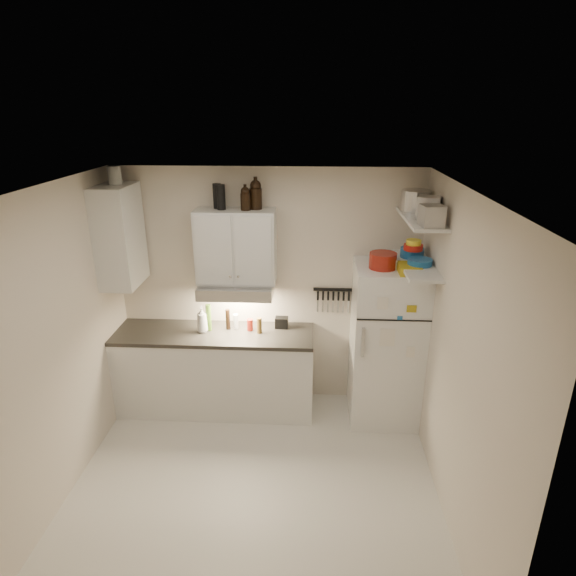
{
  "coord_description": "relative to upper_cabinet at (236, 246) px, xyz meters",
  "views": [
    {
      "loc": [
        0.48,
        -3.33,
        3.15
      ],
      "look_at": [
        0.25,
        0.9,
        1.55
      ],
      "focal_mm": 30.0,
      "sensor_mm": 36.0,
      "label": 1
    }
  ],
  "objects": [
    {
      "name": "vinegar_bottle",
      "position": [
        -0.11,
        -0.05,
        -0.79
      ],
      "size": [
        0.06,
        0.06,
        0.23
      ],
      "primitive_type": "cylinder",
      "rotation": [
        0.0,
        0.0,
        -0.2
      ],
      "color": "black",
      "rests_on": "countertop"
    },
    {
      "name": "ceiling",
      "position": [
        0.3,
        -1.33,
        0.78
      ],
      "size": [
        3.2,
        3.0,
        0.02
      ],
      "primitive_type": "cube",
      "color": "silver",
      "rests_on": "ground"
    },
    {
      "name": "tin_a",
      "position": [
        1.79,
        -0.38,
        0.49
      ],
      "size": [
        0.25,
        0.23,
        0.2
      ],
      "primitive_type": "cube",
      "rotation": [
        0.0,
        0.0,
        -0.33
      ],
      "color": "#AAAAAD",
      "rests_on": "shelf_hi"
    },
    {
      "name": "bowl_orange",
      "position": [
        1.73,
        -0.18,
        0.07
      ],
      "size": [
        0.18,
        0.18,
        0.05
      ],
      "primitive_type": "cylinder",
      "color": "red",
      "rests_on": "bowl_teal"
    },
    {
      "name": "growler_b",
      "position": [
        0.21,
        0.04,
        0.52
      ],
      "size": [
        0.15,
        0.15,
        0.29
      ],
      "primitive_type": null,
      "rotation": [
        0.0,
        0.0,
        0.25
      ],
      "color": "black",
      "rests_on": "upper_cabinet"
    },
    {
      "name": "book_stack",
      "position": [
        1.67,
        -0.38,
        -0.08
      ],
      "size": [
        0.2,
        0.25,
        0.08
      ],
      "primitive_type": "cube",
      "rotation": [
        0.0,
        0.0,
        -0.01
      ],
      "color": "#AF9515",
      "rests_on": "fridge"
    },
    {
      "name": "right_wall",
      "position": [
        1.91,
        -1.33,
        -0.53
      ],
      "size": [
        0.02,
        3.0,
        2.6
      ],
      "primitive_type": "cube",
      "color": "beige",
      "rests_on": "ground"
    },
    {
      "name": "left_wall",
      "position": [
        -1.31,
        -1.33,
        -0.53
      ],
      "size": [
        0.02,
        3.0,
        2.6
      ],
      "primitive_type": "cube",
      "color": "beige",
      "rests_on": "ground"
    },
    {
      "name": "knife_strip",
      "position": [
        1.0,
        0.15,
        -0.51
      ],
      "size": [
        0.42,
        0.02,
        0.03
      ],
      "primitive_type": "cube",
      "color": "black",
      "rests_on": "back_wall"
    },
    {
      "name": "clear_bottle",
      "position": [
        -0.03,
        -0.02,
        -0.82
      ],
      "size": [
        0.06,
        0.06,
        0.16
      ],
      "primitive_type": "cylinder",
      "rotation": [
        0.0,
        0.0,
        0.08
      ],
      "color": "silver",
      "rests_on": "countertop"
    },
    {
      "name": "side_cabinet",
      "position": [
        -1.14,
        -0.14,
        0.12
      ],
      "size": [
        0.33,
        0.55,
        1.0
      ],
      "primitive_type": "cube",
      "color": "silver",
      "rests_on": "left_wall"
    },
    {
      "name": "dutch_oven",
      "position": [
        1.45,
        -0.24,
        -0.05
      ],
      "size": [
        0.32,
        0.32,
        0.15
      ],
      "primitive_type": "cylinder",
      "rotation": [
        0.0,
        0.0,
        -0.29
      ],
      "color": "maroon",
      "rests_on": "fridge"
    },
    {
      "name": "floor",
      "position": [
        0.3,
        -1.33,
        -1.84
      ],
      "size": [
        3.2,
        3.0,
        0.02
      ],
      "primitive_type": "cube",
      "color": "silver",
      "rests_on": "ground"
    },
    {
      "name": "pepper_mill",
      "position": [
        0.23,
        -0.12,
        -0.82
      ],
      "size": [
        0.06,
        0.06,
        0.17
      ],
      "primitive_type": "cylinder",
      "rotation": [
        0.0,
        0.0,
        -0.19
      ],
      "color": "brown",
      "rests_on": "countertop"
    },
    {
      "name": "bowl_teal",
      "position": [
        1.74,
        -0.11,
        -0.0
      ],
      "size": [
        0.23,
        0.23,
        0.09
      ],
      "primitive_type": "cylinder",
      "color": "#1D5E9F",
      "rests_on": "shelf_lo"
    },
    {
      "name": "caddy",
      "position": [
        0.46,
        0.02,
        -0.85
      ],
      "size": [
        0.14,
        0.1,
        0.12
      ],
      "primitive_type": "cube",
      "rotation": [
        0.0,
        0.0,
        -0.04
      ],
      "color": "black",
      "rests_on": "countertop"
    },
    {
      "name": "soap_bottle",
      "position": [
        -0.37,
        -0.13,
        -0.74
      ],
      "size": [
        0.14,
        0.14,
        0.32
      ],
      "primitive_type": "imported",
      "rotation": [
        0.0,
        0.0,
        0.18
      ],
      "color": "silver",
      "rests_on": "countertop"
    },
    {
      "name": "shelf_lo",
      "position": [
        1.75,
        -0.31,
        -0.07
      ],
      "size": [
        0.3,
        0.95,
        0.03
      ],
      "primitive_type": "cube",
      "color": "silver",
      "rests_on": "right_wall"
    },
    {
      "name": "plates",
      "position": [
        1.77,
        -0.36,
        -0.02
      ],
      "size": [
        0.24,
        0.24,
        0.06
      ],
      "primitive_type": "cylinder",
      "rotation": [
        0.0,
        0.0,
        -0.07
      ],
      "color": "#1D5E9F",
      "rests_on": "shelf_lo"
    },
    {
      "name": "tin_b",
      "position": [
        1.76,
        -0.67,
        0.48
      ],
      "size": [
        0.2,
        0.2,
        0.18
      ],
      "primitive_type": "cube",
      "rotation": [
        0.0,
        0.0,
        0.13
      ],
      "color": "#AAAAAD",
      "rests_on": "shelf_hi"
    },
    {
      "name": "spice_jar",
      "position": [
        1.55,
        -0.28,
        -0.08
      ],
      "size": [
        0.06,
        0.06,
        0.09
      ],
      "primitive_type": "cylinder",
      "rotation": [
        0.0,
        0.0,
        -0.08
      ],
      "color": "silver",
      "rests_on": "fridge"
    },
    {
      "name": "oil_bottle",
      "position": [
        -0.31,
        -0.09,
        -0.76
      ],
      "size": [
        0.07,
        0.07,
        0.29
      ],
      "primitive_type": "cylinder",
      "rotation": [
        0.0,
        0.0,
        0.22
      ],
      "color": "#44701C",
      "rests_on": "countertop"
    },
    {
      "name": "fridge",
      "position": [
        1.55,
        -0.18,
        -0.98
      ],
      "size": [
        0.7,
        0.68,
        1.7
      ],
      "primitive_type": "cube",
      "color": "white",
      "rests_on": "floor"
    },
    {
      "name": "countertop",
      "position": [
        -0.25,
        -0.14,
        -0.93
      ],
      "size": [
        2.1,
        0.62,
        0.04
      ],
      "primitive_type": "cube",
      "color": "#2B2824",
      "rests_on": "base_cabinet"
    },
    {
      "name": "stock_pot",
      "position": [
        1.74,
        -0.04,
        0.49
      ],
      "size": [
        0.37,
        0.37,
        0.2
      ],
      "primitive_type": "cylinder",
      "rotation": [
        0.0,
        0.0,
        -0.43
      ],
      "color": "silver",
      "rests_on": "shelf_hi"
    },
    {
      "name": "base_cabinet",
      "position": [
        -0.25,
        -0.14,
        -1.39
      ],
      "size": [
        2.1,
        0.6,
        0.88
      ],
      "primitive_type": "cube",
      "color": "silver",
      "rests_on": "floor"
    },
    {
      "name": "shelf_hi",
      "position": [
        1.75,
        -0.31,
        0.38
      ],
      "size": [
        0.3,
        0.95,
        0.03
      ],
      "primitive_type": "cube",
      "color": "silver",
      "rests_on": "right_wall"
    },
    {
      "name": "red_jar",
      "position": [
        0.13,
        -0.07,
        -0.84
      ],
      "size": [
        0.08,
        0.08,
        0.13
      ],
      "primitive_type": "cylinder",
      "rotation": [
        0.0,
        0.0,
        0.4
      ],
      "color": "maroon",
      "rests_on": "countertop"
    },
    {
      "name": "thermos_a",
      "position": [
        -0.13,
        -0.0,
        0.5
      ],
      "size": [
        0.09,
        0.09,
        0.24
      ],
      "primitive_type": "cylinder",
      "rotation": [
        0.0,
        0.0,
        -0.04
      ],
      "color": "black",
      "rests_on": "upper_cabinet"
    },
    {
      "name": "bowl_yellow",
      "position": [
        1.73,
        -0.18,
        0.12
      ],
      "size": [
        0.14,
        0.14,
        0.05
      ],
      "primitive_type": "cylinder",
      "color": "yellow",
      "rests_on": "bowl_orange"
    },
    {
      "name": "side_jar",
      "position": [
        -1.13,
        -0.09,
        0.71
      ],
      "size": [
        0.14,
        0.14,
        0.17
      ],
      "primitive_type": "cylinder",
      "rotation": [
        0.0,
        0.0,
        -0.05
      ],
      "color": "silver",
      "rests_on": "side_cabinet"
    },
    {
      "name": "back_wall",
      "position": [
        0.3,
        0.18,
        -0.53
      ],
      "size": [
        3.2,
        0.02,
        2.6
      ],
      "primitive_type": "cube",
      "color": "beige",
      "rests_on": "ground"
    },
    {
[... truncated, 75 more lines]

